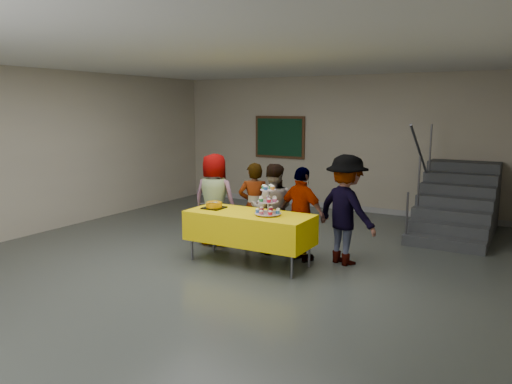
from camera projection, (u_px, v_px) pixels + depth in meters
The scene contains 11 objects.
room_shell at pixel (211, 120), 6.84m from camera, with size 10.00×10.04×3.02m.
bake_table at pixel (249, 227), 7.34m from camera, with size 1.88×0.78×0.77m.
cupcake_stand at pixel (268, 203), 7.11m from camera, with size 0.38×0.38×0.44m.
bear_cake at pixel (214, 205), 7.62m from camera, with size 0.32×0.36×0.12m.
schoolchild_a at pixel (215, 199), 8.37m from camera, with size 0.75×0.49×1.54m, color slate.
schoolchild_b at pixel (254, 207), 8.06m from camera, with size 0.52×0.34×1.43m, color slate.
schoolchild_c at pixel (273, 209), 7.86m from camera, with size 0.70×0.54×1.43m, color slate.
schoolchild_d at pixel (302, 214), 7.46m from camera, with size 0.84×0.35×1.43m, color slate.
schoolchild_e at pixel (346, 210), 7.32m from camera, with size 1.05×0.60×1.62m, color slate.
staircase at pixel (458, 206), 9.31m from camera, with size 1.30×2.40×2.04m.
noticeboard at pixel (280, 137), 11.89m from camera, with size 1.30×0.05×1.00m.
Camera 1 is at (3.97, -5.68, 2.29)m, focal length 35.00 mm.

